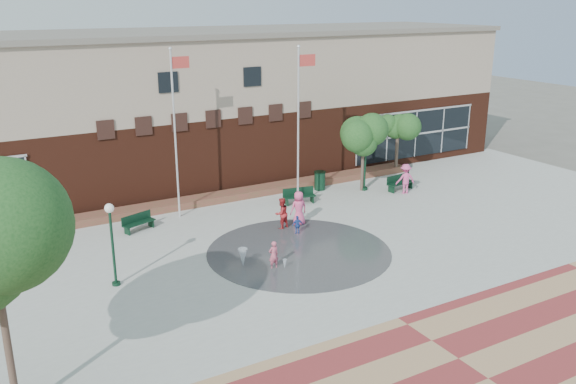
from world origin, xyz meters
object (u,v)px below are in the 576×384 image
flagpole_left (175,126)px  flagpole_right (299,119)px  trash_can (320,181)px  bench_left (139,226)px  child_splash (274,255)px

flagpole_left → flagpole_right: 6.54m
trash_can → bench_left: bearing=-173.6°
bench_left → child_splash: (3.69, -7.24, 0.35)m
flagpole_left → child_splash: (1.18, -8.18, -4.27)m
trash_can → child_splash: (-7.81, -8.53, 0.04)m
flagpole_left → bench_left: (-2.51, -0.94, -4.62)m
flagpole_right → flagpole_left: bearing=168.9°
child_splash → trash_can: bearing=-134.0°
bench_left → trash_can: size_ratio=1.54×
flagpole_left → bench_left: bearing=-160.1°
flagpole_right → child_splash: bearing=-125.1°
bench_left → flagpole_right: bearing=-23.6°
child_splash → bench_left: bearing=-64.6°
flagpole_right → child_splash: size_ratio=7.00×
flagpole_left → child_splash: flagpole_left is taller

